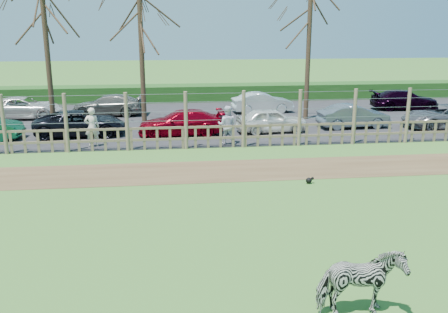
{
  "coord_description": "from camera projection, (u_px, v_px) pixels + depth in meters",
  "views": [
    {
      "loc": [
        -0.83,
        -13.08,
        5.36
      ],
      "look_at": [
        1.0,
        2.5,
        1.1
      ],
      "focal_mm": 40.0,
      "sensor_mm": 36.0,
      "label": 1
    }
  ],
  "objects": [
    {
      "name": "ground",
      "position": [
        199.0,
        218.0,
        14.03
      ],
      "size": [
        120.0,
        120.0,
        0.0
      ],
      "primitive_type": "plane",
      "color": "#5C923F",
      "rests_on": "ground"
    },
    {
      "name": "dirt_strip",
      "position": [
        191.0,
        172.0,
        18.35
      ],
      "size": [
        34.0,
        2.8,
        0.01
      ],
      "primitive_type": "cube",
      "color": "brown",
      "rests_on": "ground"
    },
    {
      "name": "asphalt",
      "position": [
        181.0,
        120.0,
        27.93
      ],
      "size": [
        44.0,
        13.0,
        0.04
      ],
      "primitive_type": "cube",
      "color": "#232326",
      "rests_on": "ground"
    },
    {
      "name": "hedge",
      "position": [
        178.0,
        93.0,
        34.5
      ],
      "size": [
        46.0,
        2.0,
        1.1
      ],
      "primitive_type": "cube",
      "color": "#1E4716",
      "rests_on": "ground"
    },
    {
      "name": "fence",
      "position": [
        186.0,
        131.0,
        21.49
      ],
      "size": [
        30.16,
        0.16,
        2.5
      ],
      "color": "brown",
      "rests_on": "ground"
    },
    {
      "name": "tree_left",
      "position": [
        44.0,
        16.0,
        23.81
      ],
      "size": [
        4.8,
        4.8,
        7.88
      ],
      "color": "#3D2B1E",
      "rests_on": "ground"
    },
    {
      "name": "tree_mid",
      "position": [
        141.0,
        31.0,
        25.47
      ],
      "size": [
        4.8,
        4.8,
        6.83
      ],
      "color": "#3D2B1E",
      "rests_on": "ground"
    },
    {
      "name": "tree_right",
      "position": [
        310.0,
        24.0,
        26.87
      ],
      "size": [
        4.8,
        4.8,
        7.35
      ],
      "color": "#3D2B1E",
      "rests_on": "ground"
    },
    {
      "name": "zebra",
      "position": [
        360.0,
        283.0,
        9.23
      ],
      "size": [
        1.62,
        0.81,
        1.34
      ],
      "primitive_type": "imported",
      "rotation": [
        0.0,
        0.0,
        1.62
      ],
      "color": "gray",
      "rests_on": "ground"
    },
    {
      "name": "visitor_a",
      "position": [
        92.0,
        127.0,
        21.75
      ],
      "size": [
        0.69,
        0.51,
        1.72
      ],
      "primitive_type": "imported",
      "rotation": [
        0.0,
        0.0,
        3.31
      ],
      "color": "beige",
      "rests_on": "asphalt"
    },
    {
      "name": "visitor_b",
      "position": [
        227.0,
        125.0,
        22.18
      ],
      "size": [
        0.99,
        0.86,
        1.72
      ],
      "primitive_type": "imported",
      "rotation": [
        0.0,
        0.0,
        2.86
      ],
      "color": "silver",
      "rests_on": "asphalt"
    },
    {
      "name": "crow",
      "position": [
        309.0,
        180.0,
        17.03
      ],
      "size": [
        0.28,
        0.21,
        0.23
      ],
      "color": "black",
      "rests_on": "ground"
    },
    {
      "name": "car_2",
      "position": [
        80.0,
        123.0,
        23.9
      ],
      "size": [
        4.41,
        2.19,
        1.2
      ],
      "primitive_type": "imported",
      "rotation": [
        0.0,
        0.0,
        1.62
      ],
      "color": "black",
      "rests_on": "asphalt"
    },
    {
      "name": "car_3",
      "position": [
        181.0,
        123.0,
        24.06
      ],
      "size": [
        4.18,
        1.79,
        1.2
      ],
      "primitive_type": "imported",
      "rotation": [
        0.0,
        0.0,
        4.74
      ],
      "color": "maroon",
      "rests_on": "asphalt"
    },
    {
      "name": "car_4",
      "position": [
        272.0,
        120.0,
        24.65
      ],
      "size": [
        3.62,
        1.68,
        1.2
      ],
      "primitive_type": "imported",
      "rotation": [
        0.0,
        0.0,
        1.65
      ],
      "color": "white",
      "rests_on": "asphalt"
    },
    {
      "name": "car_5",
      "position": [
        354.0,
        116.0,
        25.69
      ],
      "size": [
        3.71,
        1.47,
        1.2
      ],
      "primitive_type": "imported",
      "rotation": [
        0.0,
        0.0,
        1.63
      ],
      "color": "#535E67",
      "rests_on": "asphalt"
    },
    {
      "name": "car_6",
      "position": [
        444.0,
        116.0,
        25.64
      ],
      "size": [
        4.45,
        2.31,
        1.2
      ],
      "primitive_type": "imported",
      "rotation": [
        0.0,
        0.0,
        4.79
      ],
      "color": "slate",
      "rests_on": "asphalt"
    },
    {
      "name": "car_8",
      "position": [
        23.0,
        108.0,
        28.16
      ],
      "size": [
        4.4,
        2.17,
        1.2
      ],
      "primitive_type": "imported",
      "rotation": [
        0.0,
        0.0,
        1.61
      ],
      "color": "silver",
      "rests_on": "asphalt"
    },
    {
      "name": "car_9",
      "position": [
        108.0,
        105.0,
        29.09
      ],
      "size": [
        4.29,
        2.1,
        1.2
      ],
      "primitive_type": "imported",
      "rotation": [
        0.0,
        0.0,
        4.61
      ],
      "color": "#65625A",
      "rests_on": "asphalt"
    },
    {
      "name": "car_11",
      "position": [
        262.0,
        103.0,
        30.01
      ],
      "size": [
        3.73,
        1.54,
        1.2
      ],
      "primitive_type": "imported",
      "rotation": [
        0.0,
        0.0,
        1.65
      ],
      "color": "silver",
      "rests_on": "asphalt"
    },
    {
      "name": "car_13",
      "position": [
        405.0,
        100.0,
        31.04
      ],
      "size": [
        4.27,
        2.05,
        1.2
      ],
      "primitive_type": "imported",
      "rotation": [
        0.0,
        0.0,
        1.48
      ],
      "color": "black",
      "rests_on": "asphalt"
    }
  ]
}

